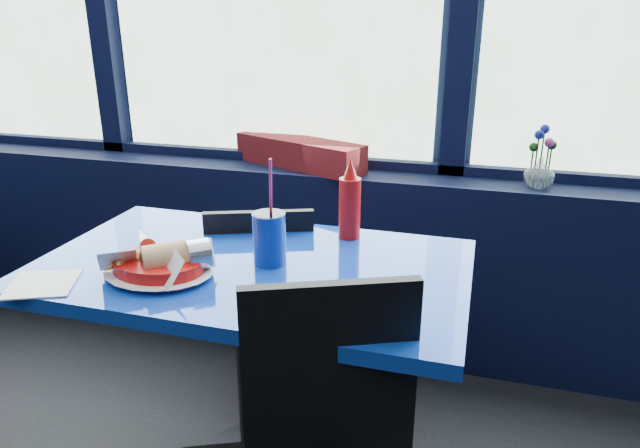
{
  "coord_description": "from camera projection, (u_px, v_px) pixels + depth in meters",
  "views": [
    {
      "loc": [
        0.89,
        0.65,
        1.41
      ],
      "look_at": [
        0.51,
        1.98,
        0.89
      ],
      "focal_mm": 32.0,
      "sensor_mm": 36.0,
      "label": 1
    }
  ],
  "objects": [
    {
      "name": "chair_near_back",
      "position": [
        282.0,
        297.0,
        2.01
      ],
      "size": [
        0.48,
        0.48,
        0.82
      ],
      "rotation": [
        0.0,
        0.0,
        3.51
      ],
      "color": "black",
      "rests_on": "ground"
    },
    {
      "name": "soda_cup",
      "position": [
        269.0,
        237.0,
        1.58
      ],
      "size": [
        0.09,
        0.09,
        0.31
      ],
      "rotation": [
        0.0,
        0.0,
        -0.09
      ],
      "color": "navy",
      "rests_on": "near_table"
    },
    {
      "name": "near_table",
      "position": [
        254.0,
        320.0,
        1.67
      ],
      "size": [
        1.2,
        0.7,
        0.75
      ],
      "color": "black",
      "rests_on": "ground"
    },
    {
      "name": "window_sill",
      "position": [
        268.0,
        250.0,
        2.59
      ],
      "size": [
        5.0,
        0.26,
        0.8
      ],
      "primitive_type": "cube",
      "color": "black",
      "rests_on": "ground"
    },
    {
      "name": "napkin",
      "position": [
        43.0,
        284.0,
        1.47
      ],
      "size": [
        0.21,
        0.21,
        0.0
      ],
      "primitive_type": "cube",
      "rotation": [
        0.0,
        0.0,
        0.42
      ],
      "color": "white",
      "rests_on": "near_table"
    },
    {
      "name": "food_basket",
      "position": [
        160.0,
        264.0,
        1.51
      ],
      "size": [
        0.31,
        0.31,
        0.1
      ],
      "rotation": [
        0.0,
        0.0,
        0.26
      ],
      "color": "red",
      "rests_on": "near_table"
    },
    {
      "name": "planter_box",
      "position": [
        299.0,
        153.0,
        2.4
      ],
      "size": [
        0.61,
        0.36,
        0.12
      ],
      "primitive_type": "cube",
      "rotation": [
        0.0,
        0.0,
        -0.39
      ],
      "color": "maroon",
      "rests_on": "window_sill"
    },
    {
      "name": "flower_vase",
      "position": [
        540.0,
        169.0,
        2.1
      ],
      "size": [
        0.13,
        0.13,
        0.23
      ],
      "rotation": [
        0.0,
        0.0,
        0.18
      ],
      "color": "silver",
      "rests_on": "window_sill"
    },
    {
      "name": "ketchup_bottle",
      "position": [
        350.0,
        203.0,
        1.75
      ],
      "size": [
        0.07,
        0.07,
        0.25
      ],
      "color": "red",
      "rests_on": "near_table"
    }
  ]
}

